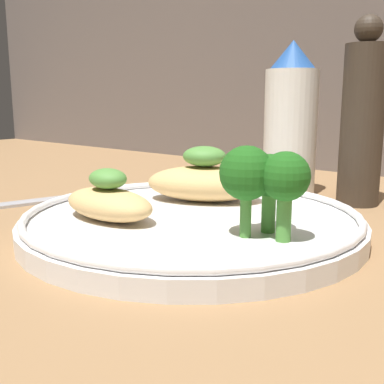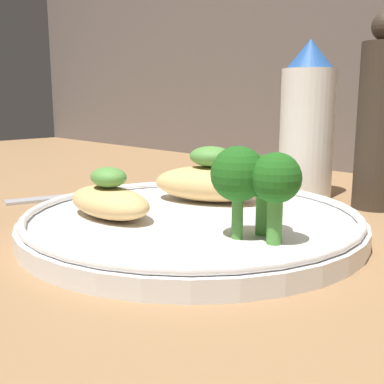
{
  "view_description": "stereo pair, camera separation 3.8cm",
  "coord_description": "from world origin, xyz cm",
  "px_view_note": "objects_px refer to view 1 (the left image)",
  "views": [
    {
      "loc": [
        23.7,
        -28.82,
        10.91
      ],
      "look_at": [
        0.0,
        0.0,
        3.4
      ],
      "focal_mm": 45.0,
      "sensor_mm": 36.0,
      "label": 1
    },
    {
      "loc": [
        26.51,
        -26.26,
        10.91
      ],
      "look_at": [
        0.0,
        0.0,
        3.4
      ],
      "focal_mm": 45.0,
      "sensor_mm": 36.0,
      "label": 2
    }
  ],
  "objects_px": {
    "broccoli_bunch": "(265,177)",
    "plate": "(192,221)",
    "sauce_bottle": "(290,123)",
    "pepper_grinder": "(362,120)"
  },
  "relations": [
    {
      "from": "plate",
      "to": "broccoli_bunch",
      "type": "bearing_deg",
      "value": -9.62
    },
    {
      "from": "broccoli_bunch",
      "to": "pepper_grinder",
      "type": "relative_size",
      "value": 0.34
    },
    {
      "from": "plate",
      "to": "sauce_bottle",
      "type": "bearing_deg",
      "value": 94.95
    },
    {
      "from": "plate",
      "to": "broccoli_bunch",
      "type": "distance_m",
      "value": 0.09
    },
    {
      "from": "plate",
      "to": "sauce_bottle",
      "type": "height_order",
      "value": "sauce_bottle"
    },
    {
      "from": "pepper_grinder",
      "to": "plate",
      "type": "bearing_deg",
      "value": -108.22
    },
    {
      "from": "sauce_bottle",
      "to": "plate",
      "type": "bearing_deg",
      "value": -85.05
    },
    {
      "from": "broccoli_bunch",
      "to": "plate",
      "type": "bearing_deg",
      "value": 170.38
    },
    {
      "from": "plate",
      "to": "pepper_grinder",
      "type": "xyz_separation_m",
      "value": [
        0.06,
        0.19,
        0.08
      ]
    },
    {
      "from": "broccoli_bunch",
      "to": "sauce_bottle",
      "type": "bearing_deg",
      "value": 113.92
    }
  ]
}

